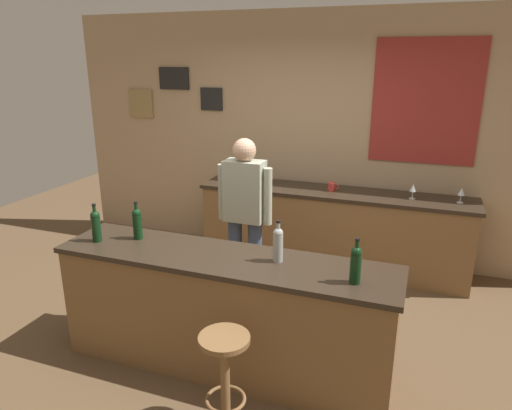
% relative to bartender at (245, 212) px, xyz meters
% --- Properties ---
extents(ground_plane, '(10.00, 10.00, 0.00)m').
position_rel_bartender_xyz_m(ground_plane, '(0.20, -0.54, -0.94)').
color(ground_plane, brown).
extents(back_wall, '(6.00, 0.09, 2.80)m').
position_rel_bartender_xyz_m(back_wall, '(0.22, 1.49, 0.48)').
color(back_wall, tan).
rests_on(back_wall, ground_plane).
extents(bar_counter, '(2.54, 0.60, 0.92)m').
position_rel_bartender_xyz_m(bar_counter, '(0.20, -0.94, -0.47)').
color(bar_counter, brown).
rests_on(bar_counter, ground_plane).
extents(side_counter, '(2.98, 0.56, 0.90)m').
position_rel_bartender_xyz_m(side_counter, '(0.60, 1.11, -0.48)').
color(side_counter, brown).
rests_on(side_counter, ground_plane).
extents(bartender, '(0.52, 0.21, 1.62)m').
position_rel_bartender_xyz_m(bartender, '(0.00, 0.00, 0.00)').
color(bartender, '#384766').
rests_on(bartender, ground_plane).
extents(bar_stool, '(0.32, 0.32, 0.68)m').
position_rel_bartender_xyz_m(bar_stool, '(0.47, -1.53, -0.48)').
color(bar_stool, brown).
rests_on(bar_stool, ground_plane).
extents(wine_bottle_a, '(0.07, 0.07, 0.31)m').
position_rel_bartender_xyz_m(wine_bottle_a, '(-0.84, -1.01, 0.12)').
color(wine_bottle_a, black).
rests_on(wine_bottle_a, bar_counter).
extents(wine_bottle_b, '(0.07, 0.07, 0.31)m').
position_rel_bartender_xyz_m(wine_bottle_b, '(-0.57, -0.85, 0.12)').
color(wine_bottle_b, black).
rests_on(wine_bottle_b, bar_counter).
extents(wine_bottle_c, '(0.07, 0.07, 0.31)m').
position_rel_bartender_xyz_m(wine_bottle_c, '(0.60, -0.88, 0.12)').
color(wine_bottle_c, '#999E99').
rests_on(wine_bottle_c, bar_counter).
extents(wine_bottle_d, '(0.07, 0.07, 0.31)m').
position_rel_bartender_xyz_m(wine_bottle_d, '(1.16, -1.02, 0.12)').
color(wine_bottle_d, black).
rests_on(wine_bottle_d, bar_counter).
extents(wine_glass_a, '(0.07, 0.07, 0.16)m').
position_rel_bartender_xyz_m(wine_glass_a, '(1.42, 1.11, 0.07)').
color(wine_glass_a, silver).
rests_on(wine_glass_a, side_counter).
extents(wine_glass_b, '(0.07, 0.07, 0.16)m').
position_rel_bartender_xyz_m(wine_glass_b, '(1.88, 1.13, 0.07)').
color(wine_glass_b, silver).
rests_on(wine_glass_b, side_counter).
extents(coffee_mug, '(0.12, 0.08, 0.09)m').
position_rel_bartender_xyz_m(coffee_mug, '(0.58, 1.11, 0.01)').
color(coffee_mug, '#B2332D').
rests_on(coffee_mug, side_counter).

